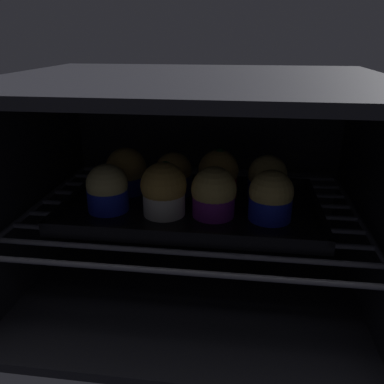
{
  "coord_description": "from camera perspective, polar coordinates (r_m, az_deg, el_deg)",
  "views": [
    {
      "loc": [
        7.97,
        -38.97,
        41.17
      ],
      "look_at": [
        0.0,
        20.92,
        17.29
      ],
      "focal_mm": 37.3,
      "sensor_mm": 36.0,
      "label": 1
    }
  ],
  "objects": [
    {
      "name": "muffin_row0_col0",
      "position": [
        0.64,
        -12.01,
        0.35
      ],
      "size": [
        6.51,
        6.51,
        7.52
      ],
      "color": "#1928B7",
      "rests_on": "baking_tray"
    },
    {
      "name": "oven_rack",
      "position": [
        0.67,
        0.12,
        -2.58
      ],
      "size": [
        54.8,
        42.0,
        0.8
      ],
      "color": "#51515B",
      "rests_on": "oven_cavity"
    },
    {
      "name": "muffin_row1_col2",
      "position": [
        0.68,
        3.78,
        2.46
      ],
      "size": [
        6.82,
        6.82,
        8.38
      ],
      "color": "red",
      "rests_on": "baking_tray"
    },
    {
      "name": "muffin_row1_col0",
      "position": [
        0.71,
        -9.36,
        2.85
      ],
      "size": [
        7.09,
        7.09,
        7.93
      ],
      "color": "#1928B7",
      "rests_on": "baking_tray"
    },
    {
      "name": "muffin_row1_col1",
      "position": [
        0.69,
        -2.66,
        2.39
      ],
      "size": [
        6.49,
        6.49,
        7.3
      ],
      "color": "#1928B7",
      "rests_on": "baking_tray"
    },
    {
      "name": "baking_tray",
      "position": [
        0.66,
        0.0,
        -2.1
      ],
      "size": [
        40.95,
        24.36,
        2.2
      ],
      "color": "black",
      "rests_on": "oven_rack"
    },
    {
      "name": "muffin_row0_col2",
      "position": [
        0.6,
        3.13,
        -0.29
      ],
      "size": [
        6.9,
        6.9,
        7.77
      ],
      "color": "#7A238C",
      "rests_on": "baking_tray"
    },
    {
      "name": "oven_cavity",
      "position": [
        0.7,
        0.58,
        1.37
      ],
      "size": [
        59.0,
        47.0,
        37.0
      ],
      "color": "black",
      "rests_on": "ground"
    },
    {
      "name": "muffin_row0_col3",
      "position": [
        0.6,
        11.21,
        -0.72
      ],
      "size": [
        6.62,
        6.62,
        7.66
      ],
      "color": "#1928B7",
      "rests_on": "baking_tray"
    },
    {
      "name": "muffin_row0_col1",
      "position": [
        0.61,
        -4.05,
        0.29
      ],
      "size": [
        7.07,
        7.07,
        8.33
      ],
      "color": "silver",
      "rests_on": "baking_tray"
    },
    {
      "name": "muffin_row1_col3",
      "position": [
        0.68,
        10.69,
        1.82
      ],
      "size": [
        6.51,
        6.51,
        7.58
      ],
      "color": "#1928B7",
      "rests_on": "baking_tray"
    }
  ]
}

